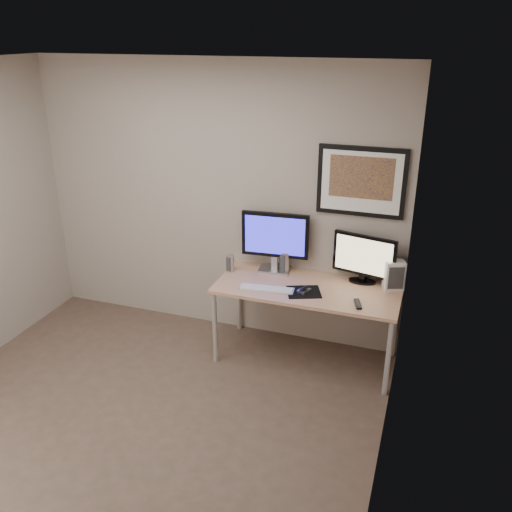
{
  "coord_description": "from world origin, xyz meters",
  "views": [
    {
      "loc": [
        1.95,
        -2.82,
        2.82
      ],
      "look_at": [
        0.61,
        1.1,
        1.07
      ],
      "focal_mm": 38.0,
      "sensor_mm": 36.0,
      "label": 1
    }
  ],
  "objects_px": {
    "framed_art": "(361,182)",
    "monitor_tv": "(364,258)",
    "fan_unit": "(394,275)",
    "keyboard": "(266,289)",
    "speaker_right": "(285,262)",
    "desk": "(307,294)",
    "speaker_left": "(231,263)",
    "monitor_large": "(275,239)"
  },
  "relations": [
    {
      "from": "speaker_right",
      "to": "framed_art",
      "type": "bearing_deg",
      "value": 31.37
    },
    {
      "from": "monitor_large",
      "to": "keyboard",
      "type": "relative_size",
      "value": 1.29
    },
    {
      "from": "framed_art",
      "to": "monitor_tv",
      "type": "xyz_separation_m",
      "value": [
        0.09,
        -0.08,
        -0.65
      ]
    },
    {
      "from": "speaker_right",
      "to": "keyboard",
      "type": "height_order",
      "value": "speaker_right"
    },
    {
      "from": "monitor_large",
      "to": "fan_unit",
      "type": "relative_size",
      "value": 2.42
    },
    {
      "from": "framed_art",
      "to": "speaker_right",
      "type": "xyz_separation_m",
      "value": [
        -0.63,
        -0.09,
        -0.79
      ]
    },
    {
      "from": "speaker_right",
      "to": "fan_unit",
      "type": "height_order",
      "value": "fan_unit"
    },
    {
      "from": "monitor_large",
      "to": "fan_unit",
      "type": "distance_m",
      "value": 1.1
    },
    {
      "from": "speaker_right",
      "to": "keyboard",
      "type": "relative_size",
      "value": 0.4
    },
    {
      "from": "framed_art",
      "to": "monitor_large",
      "type": "bearing_deg",
      "value": -172.73
    },
    {
      "from": "keyboard",
      "to": "fan_unit",
      "type": "bearing_deg",
      "value": 13.84
    },
    {
      "from": "speaker_right",
      "to": "monitor_large",
      "type": "bearing_deg",
      "value": -152.55
    },
    {
      "from": "fan_unit",
      "to": "speaker_left",
      "type": "bearing_deg",
      "value": 162.91
    },
    {
      "from": "speaker_left",
      "to": "keyboard",
      "type": "bearing_deg",
      "value": -13.88
    },
    {
      "from": "monitor_tv",
      "to": "framed_art",
      "type": "bearing_deg",
      "value": 148.43
    },
    {
      "from": "monitor_tv",
      "to": "keyboard",
      "type": "height_order",
      "value": "monitor_tv"
    },
    {
      "from": "monitor_tv",
      "to": "keyboard",
      "type": "xyz_separation_m",
      "value": [
        -0.76,
        -0.41,
        -0.23
      ]
    },
    {
      "from": "keyboard",
      "to": "monitor_tv",
      "type": "bearing_deg",
      "value": 22.33
    },
    {
      "from": "speaker_left",
      "to": "fan_unit",
      "type": "distance_m",
      "value": 1.47
    },
    {
      "from": "framed_art",
      "to": "keyboard",
      "type": "distance_m",
      "value": 1.22
    },
    {
      "from": "framed_art",
      "to": "keyboard",
      "type": "xyz_separation_m",
      "value": [
        -0.68,
        -0.5,
        -0.88
      ]
    },
    {
      "from": "monitor_tv",
      "to": "fan_unit",
      "type": "bearing_deg",
      "value": 4.71
    },
    {
      "from": "monitor_large",
      "to": "monitor_tv",
      "type": "xyz_separation_m",
      "value": [
        0.81,
        0.01,
        -0.07
      ]
    },
    {
      "from": "desk",
      "to": "monitor_tv",
      "type": "height_order",
      "value": "monitor_tv"
    },
    {
      "from": "desk",
      "to": "fan_unit",
      "type": "relative_size",
      "value": 6.24
    },
    {
      "from": "speaker_left",
      "to": "monitor_tv",
      "type": "bearing_deg",
      "value": 24.65
    },
    {
      "from": "desk",
      "to": "framed_art",
      "type": "distance_m",
      "value": 1.07
    },
    {
      "from": "framed_art",
      "to": "keyboard",
      "type": "height_order",
      "value": "framed_art"
    },
    {
      "from": "monitor_large",
      "to": "keyboard",
      "type": "bearing_deg",
      "value": -87.65
    },
    {
      "from": "desk",
      "to": "fan_unit",
      "type": "xyz_separation_m",
      "value": [
        0.71,
        0.21,
        0.19
      ]
    },
    {
      "from": "speaker_left",
      "to": "speaker_right",
      "type": "relative_size",
      "value": 0.82
    },
    {
      "from": "framed_art",
      "to": "monitor_tv",
      "type": "distance_m",
      "value": 0.66
    },
    {
      "from": "fan_unit",
      "to": "framed_art",
      "type": "bearing_deg",
      "value": 139.68
    },
    {
      "from": "framed_art",
      "to": "speaker_right",
      "type": "height_order",
      "value": "framed_art"
    },
    {
      "from": "monitor_tv",
      "to": "speaker_left",
      "type": "height_order",
      "value": "monitor_tv"
    },
    {
      "from": "framed_art",
      "to": "fan_unit",
      "type": "xyz_separation_m",
      "value": [
        0.36,
        -0.12,
        -0.76
      ]
    },
    {
      "from": "speaker_right",
      "to": "fan_unit",
      "type": "xyz_separation_m",
      "value": [
        0.98,
        -0.04,
        0.03
      ]
    },
    {
      "from": "keyboard",
      "to": "fan_unit",
      "type": "height_order",
      "value": "fan_unit"
    },
    {
      "from": "desk",
      "to": "speaker_left",
      "type": "relative_size",
      "value": 10.01
    },
    {
      "from": "monitor_large",
      "to": "speaker_right",
      "type": "bearing_deg",
      "value": -0.59
    },
    {
      "from": "desk",
      "to": "framed_art",
      "type": "bearing_deg",
      "value": 43.46
    },
    {
      "from": "desk",
      "to": "speaker_right",
      "type": "relative_size",
      "value": 8.24
    }
  ]
}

